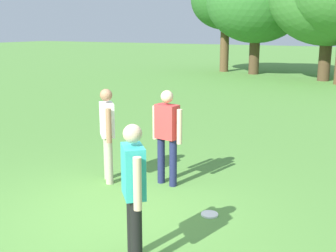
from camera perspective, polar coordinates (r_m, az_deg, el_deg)
The scene contains 6 objects.
ground_plane at distance 6.20m, azimuth -7.07°, elevation -12.19°, with size 120.00×120.00×0.00m, color #568E3D.
person_thrower at distance 4.72m, azimuth -4.68°, elevation -8.04°, with size 0.44×0.47×1.64m.
person_catcher at distance 7.32m, azimuth -8.21°, elevation -0.42°, with size 0.44×0.47×1.64m.
person_bystander at distance 7.09m, azimuth -0.13°, elevation -0.73°, with size 0.60×0.28×1.64m.
frisbee at distance 6.25m, azimuth 5.64°, elevation -11.80°, with size 0.25×0.25×0.03m, color white.
tree_tall_left at distance 26.38m, azimuth 7.84°, elevation 16.53°, with size 4.18×4.18×6.06m.
Camera 1 is at (3.30, -4.54, 2.65)m, focal length 45.10 mm.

